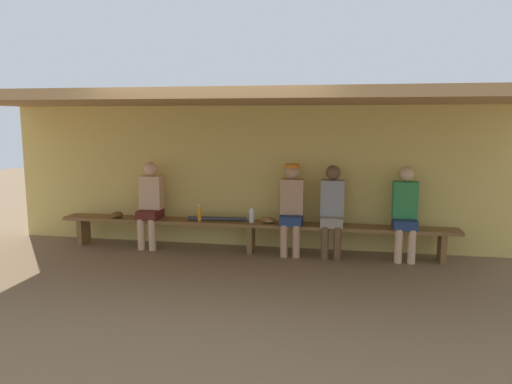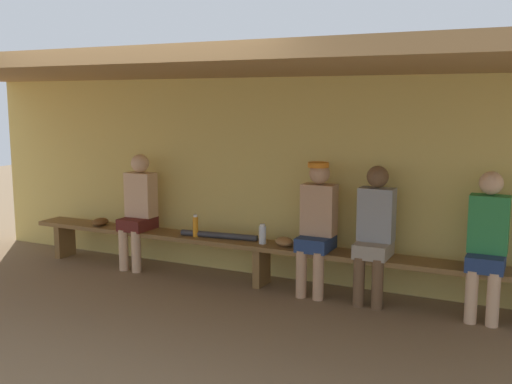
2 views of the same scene
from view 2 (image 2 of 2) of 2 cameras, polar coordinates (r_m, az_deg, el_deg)
ground_plane at (r=5.19m, az=-7.03°, el=-13.47°), size 24.00×24.00×0.00m
back_wall at (r=6.62m, az=2.22°, el=1.32°), size 8.00×0.20×2.20m
dugout_roof at (r=5.41m, az=-3.38°, el=11.96°), size 8.00×2.80×0.12m
bench at (r=6.35m, az=0.54°, el=-5.54°), size 6.00×0.36×0.46m
player_in_blue at (r=7.10m, az=-11.16°, el=-1.36°), size 0.34×0.42×1.34m
player_middle at (r=6.05m, az=5.83°, el=-2.83°), size 0.34×0.42×1.34m
player_shirtless_tan at (r=5.88m, az=11.25°, el=-3.46°), size 0.34×0.42×1.34m
player_rightmost at (r=5.72m, az=21.20°, el=-4.24°), size 0.34×0.42×1.34m
water_bottle_clear at (r=6.64m, az=-5.79°, el=-3.27°), size 0.06×0.06×0.25m
water_bottle_blue at (r=6.29m, az=0.63°, el=-4.06°), size 0.08×0.08×0.21m
baseball_glove_worn at (r=7.45m, az=-14.63°, el=-2.77°), size 0.20×0.26×0.09m
baseball_glove_tan at (r=6.22m, az=2.72°, el=-4.75°), size 0.29×0.28×0.09m
baseball_bat at (r=6.56m, az=-3.59°, el=-4.14°), size 0.90×0.16×0.07m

